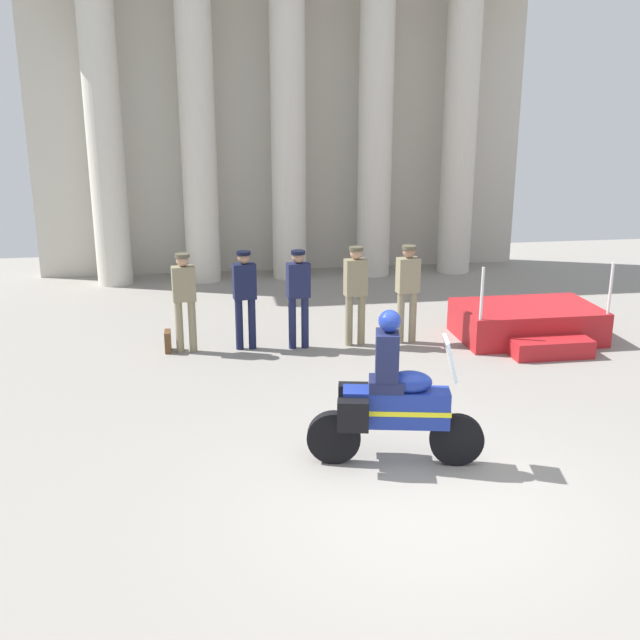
{
  "coord_description": "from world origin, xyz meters",
  "views": [
    {
      "loc": [
        -2.28,
        -7.12,
        4.23
      ],
      "look_at": [
        -0.67,
        3.11,
        1.15
      ],
      "focal_mm": 42.75,
      "sensor_mm": 36.0,
      "label": 1
    }
  ],
  "objects": [
    {
      "name": "ground_plane",
      "position": [
        0.0,
        0.0,
        0.0
      ],
      "size": [
        28.0,
        28.0,
        0.0
      ],
      "primitive_type": "plane",
      "color": "gray"
    },
    {
      "name": "colonnade_backdrop",
      "position": [
        -0.22,
        11.17,
        3.93
      ],
      "size": [
        11.84,
        1.65,
        7.7
      ],
      "color": "beige",
      "rests_on": "ground_plane"
    },
    {
      "name": "reviewing_stand",
      "position": [
        3.43,
        5.15,
        0.29
      ],
      "size": [
        2.46,
        2.05,
        1.5
      ],
      "color": "#B21E23",
      "rests_on": "ground_plane"
    },
    {
      "name": "officer_in_row_0",
      "position": [
        -2.61,
        5.4,
        1.01
      ],
      "size": [
        0.4,
        0.26,
        1.71
      ],
      "rotation": [
        0.0,
        0.0,
        3.26
      ],
      "color": "#847A5B",
      "rests_on": "ground_plane"
    },
    {
      "name": "officer_in_row_1",
      "position": [
        -1.6,
        5.41,
        1.01
      ],
      "size": [
        0.4,
        0.26,
        1.72
      ],
      "rotation": [
        0.0,
        0.0,
        3.26
      ],
      "color": "#141938",
      "rests_on": "ground_plane"
    },
    {
      "name": "officer_in_row_2",
      "position": [
        -0.69,
        5.32,
        1.02
      ],
      "size": [
        0.4,
        0.26,
        1.72
      ],
      "rotation": [
        0.0,
        0.0,
        3.26
      ],
      "color": "#191E42",
      "rests_on": "ground_plane"
    },
    {
      "name": "officer_in_row_3",
      "position": [
        0.3,
        5.33,
        1.03
      ],
      "size": [
        0.4,
        0.26,
        1.75
      ],
      "rotation": [
        0.0,
        0.0,
        3.26
      ],
      "color": "#847A5B",
      "rests_on": "ground_plane"
    },
    {
      "name": "officer_in_row_4",
      "position": [
        1.22,
        5.32,
        1.03
      ],
      "size": [
        0.4,
        0.26,
        1.74
      ],
      "rotation": [
        0.0,
        0.0,
        3.26
      ],
      "color": "gray",
      "rests_on": "ground_plane"
    },
    {
      "name": "motorcycle_with_rider",
      "position": [
        -0.19,
        0.88,
        0.79
      ],
      "size": [
        2.07,
        0.81,
        1.9
      ],
      "rotation": [
        0.0,
        0.0,
        -0.2
      ],
      "color": "black",
      "rests_on": "ground_plane"
    },
    {
      "name": "briefcase_on_ground",
      "position": [
        -2.93,
        5.48,
        0.18
      ],
      "size": [
        0.1,
        0.32,
        0.36
      ],
      "primitive_type": "cube",
      "color": "brown",
      "rests_on": "ground_plane"
    }
  ]
}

